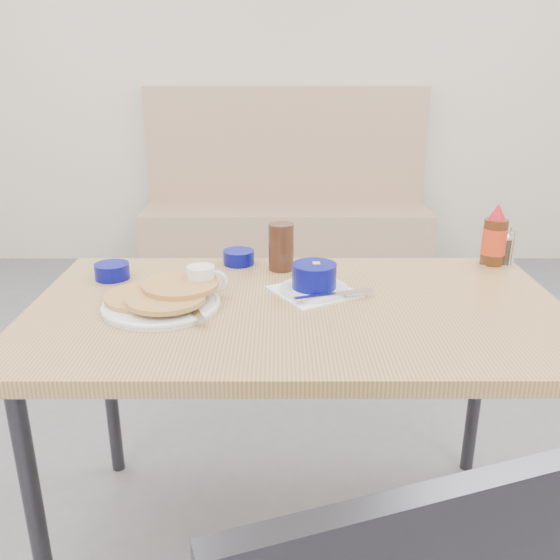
{
  "coord_description": "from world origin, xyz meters",
  "views": [
    {
      "loc": [
        -0.05,
        -1.19,
        1.35
      ],
      "look_at": [
        -0.04,
        0.28,
        0.82
      ],
      "focal_mm": 38.0,
      "sensor_mm": 36.0,
      "label": 1
    }
  ],
  "objects_px": {
    "booth_bench": "(286,220)",
    "pancake_plate": "(163,299)",
    "creamer_bowl": "(112,271)",
    "coffee_mug": "(203,281)",
    "dining_table": "(297,326)",
    "condiment_caddy": "(498,252)",
    "butter_bowl": "(239,257)",
    "syrup_bottle": "(495,238)",
    "grits_setting": "(314,280)",
    "amber_tumbler": "(281,247)"
  },
  "relations": [
    {
      "from": "coffee_mug",
      "to": "condiment_caddy",
      "type": "height_order",
      "value": "condiment_caddy"
    },
    {
      "from": "grits_setting",
      "to": "amber_tumbler",
      "type": "distance_m",
      "value": 0.22
    },
    {
      "from": "condiment_caddy",
      "to": "syrup_bottle",
      "type": "xyz_separation_m",
      "value": [
        -0.02,
        0.0,
        0.04
      ]
    },
    {
      "from": "booth_bench",
      "to": "pancake_plate",
      "type": "xyz_separation_m",
      "value": [
        -0.35,
        -2.55,
        0.43
      ]
    },
    {
      "from": "booth_bench",
      "to": "amber_tumbler",
      "type": "xyz_separation_m",
      "value": [
        -0.04,
        -2.25,
        0.48
      ]
    },
    {
      "from": "dining_table",
      "to": "creamer_bowl",
      "type": "height_order",
      "value": "creamer_bowl"
    },
    {
      "from": "dining_table",
      "to": "butter_bowl",
      "type": "relative_size",
      "value": 14.33
    },
    {
      "from": "grits_setting",
      "to": "booth_bench",
      "type": "bearing_deg",
      "value": 91.17
    },
    {
      "from": "booth_bench",
      "to": "butter_bowl",
      "type": "xyz_separation_m",
      "value": [
        -0.17,
        -2.19,
        0.43
      ]
    },
    {
      "from": "creamer_bowl",
      "to": "butter_bowl",
      "type": "height_order",
      "value": "creamer_bowl"
    },
    {
      "from": "pancake_plate",
      "to": "creamer_bowl",
      "type": "relative_size",
      "value": 3.0
    },
    {
      "from": "coffee_mug",
      "to": "creamer_bowl",
      "type": "bearing_deg",
      "value": 153.37
    },
    {
      "from": "grits_setting",
      "to": "pancake_plate",
      "type": "bearing_deg",
      "value": -165.71
    },
    {
      "from": "coffee_mug",
      "to": "butter_bowl",
      "type": "xyz_separation_m",
      "value": [
        0.08,
        0.28,
        -0.02
      ]
    },
    {
      "from": "pancake_plate",
      "to": "creamer_bowl",
      "type": "distance_m",
      "value": 0.29
    },
    {
      "from": "dining_table",
      "to": "grits_setting",
      "type": "bearing_deg",
      "value": 61.04
    },
    {
      "from": "pancake_plate",
      "to": "condiment_caddy",
      "type": "distance_m",
      "value": 1.05
    },
    {
      "from": "booth_bench",
      "to": "pancake_plate",
      "type": "height_order",
      "value": "booth_bench"
    },
    {
      "from": "creamer_bowl",
      "to": "condiment_caddy",
      "type": "distance_m",
      "value": 1.19
    },
    {
      "from": "booth_bench",
      "to": "syrup_bottle",
      "type": "bearing_deg",
      "value": -74.12
    },
    {
      "from": "coffee_mug",
      "to": "amber_tumbler",
      "type": "distance_m",
      "value": 0.31
    },
    {
      "from": "grits_setting",
      "to": "butter_bowl",
      "type": "bearing_deg",
      "value": 131.92
    },
    {
      "from": "booth_bench",
      "to": "creamer_bowl",
      "type": "relative_size",
      "value": 18.82
    },
    {
      "from": "butter_bowl",
      "to": "coffee_mug",
      "type": "bearing_deg",
      "value": -105.89
    },
    {
      "from": "grits_setting",
      "to": "amber_tumbler",
      "type": "bearing_deg",
      "value": 114.81
    },
    {
      "from": "coffee_mug",
      "to": "condiment_caddy",
      "type": "distance_m",
      "value": 0.94
    },
    {
      "from": "butter_bowl",
      "to": "condiment_caddy",
      "type": "bearing_deg",
      "value": 0.0
    },
    {
      "from": "grits_setting",
      "to": "creamer_bowl",
      "type": "height_order",
      "value": "grits_setting"
    },
    {
      "from": "booth_bench",
      "to": "amber_tumbler",
      "type": "distance_m",
      "value": 2.3
    },
    {
      "from": "butter_bowl",
      "to": "syrup_bottle",
      "type": "bearing_deg",
      "value": 0.0
    },
    {
      "from": "condiment_caddy",
      "to": "pancake_plate",
      "type": "bearing_deg",
      "value": -157.33
    },
    {
      "from": "grits_setting",
      "to": "creamer_bowl",
      "type": "bearing_deg",
      "value": 168.9
    },
    {
      "from": "grits_setting",
      "to": "condiment_caddy",
      "type": "height_order",
      "value": "condiment_caddy"
    },
    {
      "from": "pancake_plate",
      "to": "syrup_bottle",
      "type": "relative_size",
      "value": 1.56
    },
    {
      "from": "pancake_plate",
      "to": "grits_setting",
      "type": "xyz_separation_m",
      "value": [
        0.4,
        0.1,
        0.01
      ]
    },
    {
      "from": "coffee_mug",
      "to": "creamer_bowl",
      "type": "height_order",
      "value": "coffee_mug"
    },
    {
      "from": "booth_bench",
      "to": "pancake_plate",
      "type": "distance_m",
      "value": 2.61
    },
    {
      "from": "coffee_mug",
      "to": "creamer_bowl",
      "type": "xyz_separation_m",
      "value": [
        -0.28,
        0.14,
        -0.02
      ]
    },
    {
      "from": "creamer_bowl",
      "to": "pancake_plate",
      "type": "bearing_deg",
      "value": -49.07
    },
    {
      "from": "creamer_bowl",
      "to": "butter_bowl",
      "type": "relative_size",
      "value": 1.03
    },
    {
      "from": "condiment_caddy",
      "to": "grits_setting",
      "type": "bearing_deg",
      "value": -153.94
    },
    {
      "from": "booth_bench",
      "to": "coffee_mug",
      "type": "relative_size",
      "value": 17.29
    },
    {
      "from": "booth_bench",
      "to": "creamer_bowl",
      "type": "height_order",
      "value": "booth_bench"
    },
    {
      "from": "syrup_bottle",
      "to": "pancake_plate",
      "type": "bearing_deg",
      "value": -160.14
    },
    {
      "from": "dining_table",
      "to": "creamer_bowl",
      "type": "distance_m",
      "value": 0.58
    },
    {
      "from": "pancake_plate",
      "to": "condiment_caddy",
      "type": "height_order",
      "value": "condiment_caddy"
    },
    {
      "from": "condiment_caddy",
      "to": "coffee_mug",
      "type": "bearing_deg",
      "value": -159.67
    },
    {
      "from": "amber_tumbler",
      "to": "condiment_caddy",
      "type": "relative_size",
      "value": 1.25
    },
    {
      "from": "coffee_mug",
      "to": "syrup_bottle",
      "type": "height_order",
      "value": "syrup_bottle"
    },
    {
      "from": "dining_table",
      "to": "coffee_mug",
      "type": "xyz_separation_m",
      "value": [
        -0.25,
        0.06,
        0.11
      ]
    }
  ]
}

